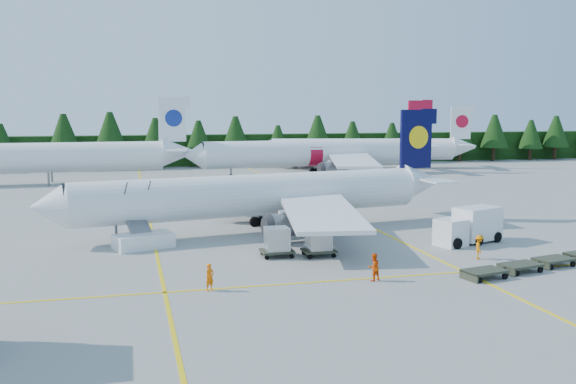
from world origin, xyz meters
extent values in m
plane|color=gray|center=(0.00, 0.00, 0.00)|extent=(320.00, 320.00, 0.00)
cube|color=yellow|center=(-14.00, 20.00, 0.01)|extent=(0.25, 120.00, 0.01)
cube|color=yellow|center=(6.00, 20.00, 0.01)|extent=(0.25, 120.00, 0.01)
cube|color=yellow|center=(0.00, -6.00, 0.01)|extent=(80.00, 0.25, 0.01)
cube|color=black|center=(0.00, 82.00, 3.00)|extent=(220.00, 4.00, 6.00)
cylinder|color=white|center=(-5.14, 11.48, 3.36)|extent=(31.90, 9.07, 3.73)
cone|color=white|center=(-22.06, 8.56, 3.36)|extent=(3.21, 4.12, 3.73)
cube|color=#060732|center=(11.87, 14.41, 8.02)|extent=(3.55, 0.92, 5.78)
cube|color=white|center=(-3.73, 19.77, 2.80)|extent=(11.47, 14.99, 1.06)
cylinder|color=slate|center=(-5.14, 16.97, 1.49)|extent=(3.46, 2.47, 1.96)
cube|color=white|center=(-1.04, 4.14, 2.80)|extent=(7.54, 14.65, 1.06)
cylinder|color=slate|center=(-3.31, 6.31, 1.49)|extent=(3.46, 2.47, 1.96)
cylinder|color=slate|center=(-17.02, 9.43, 0.79)|extent=(0.22, 0.22, 1.59)
cylinder|color=white|center=(13.57, 56.87, 3.84)|extent=(36.46, 7.48, 4.26)
cone|color=white|center=(-5.95, 55.12, 3.84)|extent=(3.35, 4.51, 4.26)
cube|color=#B80C28|center=(33.21, 58.63, 9.16)|extent=(4.07, 0.73, 6.61)
cube|color=white|center=(15.95, 66.18, 3.20)|extent=(12.16, 17.21, 1.21)
cylinder|color=slate|center=(14.08, 63.12, 1.70)|extent=(3.81, 2.55, 2.24)
cube|color=white|center=(17.57, 48.14, 3.20)|extent=(9.79, 17.00, 1.21)
cylinder|color=slate|center=(15.19, 50.81, 1.70)|extent=(3.81, 2.55, 2.24)
cylinder|color=slate|center=(-0.14, 55.64, 0.91)|extent=(0.26, 0.26, 1.81)
cylinder|color=white|center=(-29.27, 55.57, 3.93)|extent=(37.19, 5.37, 4.36)
cube|color=white|center=(-9.10, 56.12, 9.38)|extent=(4.15, 0.49, 6.76)
cylinder|color=white|center=(26.63, 68.31, 3.56)|extent=(33.70, 11.30, 3.96)
cone|color=white|center=(8.87, 72.34, 3.56)|extent=(3.58, 4.47, 3.96)
cube|color=white|center=(44.49, 64.27, 8.51)|extent=(3.74, 1.17, 6.14)
cylinder|color=slate|center=(14.16, 71.14, 0.79)|extent=(0.24, 0.24, 1.58)
cube|color=white|center=(-14.91, 7.06, 0.59)|extent=(5.02, 3.72, 1.18)
cube|color=slate|center=(-15.62, 9.07, 2.46)|extent=(3.04, 4.59, 3.17)
cube|color=slate|center=(-16.34, 11.09, 3.91)|extent=(2.24, 1.85, 0.13)
cube|color=white|center=(9.17, 1.86, 1.09)|extent=(2.64, 2.64, 2.18)
cube|color=black|center=(9.17, 1.86, 1.61)|extent=(2.31, 2.44, 0.93)
cube|color=white|center=(12.11, 2.87, 1.55)|extent=(4.27, 3.37, 2.69)
cube|color=#303426|center=(6.42, -7.80, 0.51)|extent=(2.99, 2.20, 0.16)
cube|color=#303426|center=(9.68, -6.90, 0.51)|extent=(2.99, 2.20, 0.16)
cube|color=#303426|center=(12.95, -6.00, 0.51)|extent=(2.99, 2.20, 0.16)
cube|color=#303426|center=(-5.29, 1.52, 0.44)|extent=(2.43, 1.88, 0.15)
cube|color=#ADB0B2|center=(-5.29, 1.52, 1.38)|extent=(1.71, 1.65, 1.71)
cube|color=#303426|center=(-2.21, 0.97, 0.44)|extent=(2.43, 1.88, 0.15)
cube|color=#ADB0B2|center=(-2.21, 0.97, 1.38)|extent=(1.71, 1.65, 1.71)
imported|color=#FF6905|center=(-11.31, -6.28, 0.85)|extent=(0.74, 0.68, 1.69)
imported|color=#F24705|center=(-0.80, -6.55, 0.90)|extent=(1.04, 0.92, 1.79)
imported|color=orange|center=(8.97, -2.82, 0.90)|extent=(0.78, 0.89, 1.80)
camera|label=1|loc=(-15.93, -44.18, 10.97)|focal=40.00mm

